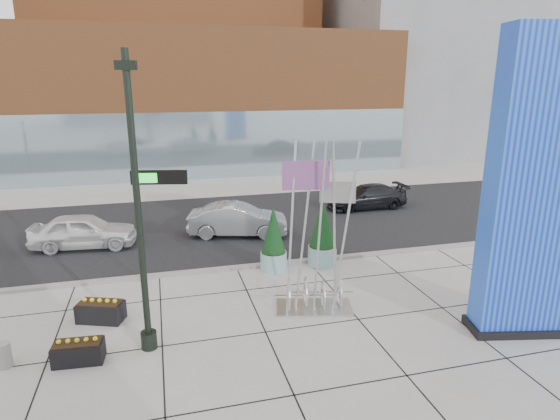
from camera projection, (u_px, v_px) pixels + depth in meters
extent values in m
plane|color=#9E9991|center=(227.00, 320.00, 14.64)|extent=(160.00, 160.00, 0.00)
cube|color=black|center=(198.00, 227.00, 23.94)|extent=(80.00, 12.00, 0.02)
cube|color=gray|center=(212.00, 270.00, 18.35)|extent=(80.00, 0.30, 0.12)
cube|color=#A55C30|center=(188.00, 102.00, 38.54)|extent=(34.00, 10.00, 11.00)
cube|color=#8CA5B2|center=(195.00, 146.00, 34.88)|extent=(34.00, 0.60, 5.00)
cube|color=slate|center=(427.00, 62.00, 48.43)|extent=(20.00, 18.00, 18.00)
cube|color=#0D2DCA|center=(532.00, 190.00, 12.91)|extent=(2.56, 1.47, 8.68)
cube|color=black|center=(512.00, 326.00, 14.05)|extent=(2.79, 1.70, 0.24)
cylinder|color=black|center=(138.00, 211.00, 12.06)|extent=(0.18, 0.18, 8.00)
cylinder|color=black|center=(149.00, 340.00, 13.07)|extent=(0.44, 0.44, 0.50)
cube|color=black|center=(126.00, 65.00, 11.10)|extent=(0.53, 0.29, 0.22)
cube|color=silver|center=(314.00, 307.00, 15.40)|extent=(2.68, 1.78, 0.07)
cylinder|color=silver|center=(294.00, 232.00, 14.26)|extent=(0.09, 0.09, 5.58)
cylinder|color=silver|center=(304.00, 227.00, 14.73)|extent=(0.09, 0.09, 5.58)
cylinder|color=silver|center=(320.00, 229.00, 14.58)|extent=(0.09, 0.09, 5.58)
cylinder|color=silver|center=(332.00, 224.00, 15.02)|extent=(0.09, 0.09, 5.58)
cylinder|color=silver|center=(346.00, 228.00, 14.62)|extent=(0.09, 0.09, 5.58)
torus|color=silver|center=(291.00, 298.00, 14.95)|extent=(0.32, 1.00, 1.01)
torus|color=silver|center=(305.00, 293.00, 15.30)|extent=(0.32, 1.00, 1.01)
torus|color=silver|center=(324.00, 294.00, 15.23)|extent=(0.32, 1.00, 1.01)
torus|color=silver|center=(337.00, 289.00, 15.57)|extent=(0.32, 1.00, 1.01)
cube|color=red|center=(306.00, 176.00, 14.12)|extent=(1.44, 0.30, 0.89)
cube|color=silver|center=(336.00, 191.00, 14.63)|extent=(1.07, 0.43, 0.67)
cylinder|color=gray|center=(4.00, 355.00, 12.18)|extent=(0.36, 0.36, 0.69)
cylinder|color=black|center=(138.00, 228.00, 16.97)|extent=(0.10, 0.10, 4.14)
cube|color=black|center=(160.00, 176.00, 16.69)|extent=(1.97, 0.59, 0.49)
cube|color=#19D833|center=(148.00, 177.00, 16.49)|extent=(0.68, 0.16, 0.35)
cylinder|color=#87B6B6|center=(326.00, 257.00, 19.04)|extent=(0.88, 0.88, 0.62)
cylinder|color=black|center=(326.00, 250.00, 18.96)|extent=(0.81, 0.81, 0.05)
cone|color=black|center=(327.00, 231.00, 18.74)|extent=(0.80, 0.80, 1.59)
cylinder|color=#87B6B6|center=(322.00, 255.00, 18.98)|extent=(1.13, 1.13, 0.79)
cylinder|color=black|center=(322.00, 246.00, 18.87)|extent=(1.04, 1.04, 0.07)
cone|color=black|center=(323.00, 222.00, 18.60)|extent=(1.02, 1.02, 2.03)
cylinder|color=#87B6B6|center=(274.00, 261.00, 18.48)|extent=(1.04, 1.04, 0.73)
cylinder|color=black|center=(273.00, 252.00, 18.39)|extent=(0.96, 0.96, 0.06)
cone|color=black|center=(273.00, 229.00, 18.13)|extent=(0.94, 0.94, 1.87)
cube|color=black|center=(101.00, 312.00, 14.55)|extent=(1.53, 1.14, 0.59)
cube|color=black|center=(100.00, 303.00, 14.47)|extent=(1.41, 1.01, 0.06)
cube|color=black|center=(79.00, 353.00, 12.42)|extent=(1.33, 0.74, 0.55)
cube|color=black|center=(77.00, 343.00, 12.34)|extent=(1.23, 0.64, 0.05)
imported|color=white|center=(84.00, 231.00, 20.79)|extent=(4.67, 2.25, 1.54)
imported|color=#A0A2A8|center=(238.00, 220.00, 22.42)|extent=(4.95, 2.75, 1.54)
imported|color=black|center=(367.00, 197.00, 27.24)|extent=(4.72, 1.97, 1.36)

